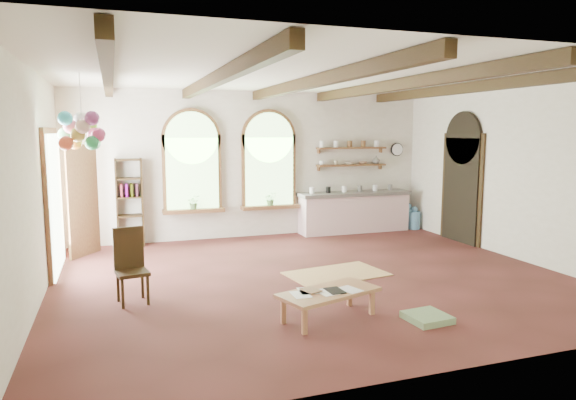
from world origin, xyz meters
name	(u,v)px	position (x,y,z in m)	size (l,w,h in m)	color
floor	(313,277)	(0.00, 0.00, 0.00)	(8.00, 8.00, 0.00)	brown
ceiling_beams	(314,82)	(0.00, 0.00, 3.10)	(6.20, 6.80, 0.18)	#352410
window_left	(192,165)	(-1.40, 3.43, 1.63)	(1.30, 0.28, 2.20)	brown
window_right	(269,163)	(0.30, 3.43, 1.63)	(1.30, 0.28, 2.20)	brown
left_doorway	(54,203)	(-3.95, 1.80, 1.15)	(0.10, 1.90, 2.50)	brown
right_doorway	(461,190)	(3.95, 1.50, 1.10)	(0.10, 1.30, 2.40)	black
kitchen_counter	(354,212)	(2.30, 3.20, 0.48)	(2.68, 0.62, 0.94)	silver
wall_shelf_lower	(351,165)	(2.30, 3.38, 1.55)	(1.70, 0.24, 0.04)	brown
wall_shelf_upper	(352,148)	(2.30, 3.38, 1.95)	(1.70, 0.24, 0.04)	brown
wall_clock	(397,149)	(3.55, 3.45, 1.90)	(0.32, 0.32, 0.04)	black
bookshelf	(130,203)	(-2.70, 3.32, 0.90)	(0.53, 0.32, 1.80)	#352410
coffee_table	(329,294)	(-0.50, -1.80, 0.32)	(1.40, 0.95, 0.37)	#A37B4A
side_chair	(132,282)	(-2.80, -0.36, 0.30)	(0.47, 0.47, 1.03)	#352410
floor_mat	(336,274)	(0.43, 0.01, 0.01)	(1.59, 0.98, 0.02)	tan
floor_cushion	(427,317)	(0.64, -2.26, 0.04)	(0.49, 0.49, 0.08)	gray
water_jug_a	(408,217)	(3.75, 3.20, 0.27)	(0.32, 0.32, 0.62)	#538EB3
water_jug_b	(414,219)	(3.82, 3.03, 0.24)	(0.28, 0.28, 0.55)	#538EB3
balloon_cluster	(82,132)	(-3.41, 0.80, 2.33)	(0.69, 0.75, 1.14)	white
table_book	(305,292)	(-0.80, -1.78, 0.38)	(0.18, 0.26, 0.02)	olive
tablet	(335,291)	(-0.43, -1.84, 0.37)	(0.19, 0.28, 0.01)	black
potted_plant_left	(194,202)	(-1.40, 3.32, 0.85)	(0.27, 0.23, 0.30)	#598C4C
potted_plant_right	(271,199)	(0.30, 3.32, 0.85)	(0.27, 0.23, 0.30)	#598C4C
shelf_cup_a	(322,163)	(1.55, 3.38, 1.62)	(0.12, 0.10, 0.10)	white
shelf_cup_b	(336,163)	(1.90, 3.38, 1.62)	(0.10, 0.10, 0.09)	beige
shelf_bowl_a	(349,163)	(2.25, 3.38, 1.60)	(0.22, 0.22, 0.05)	beige
shelf_bowl_b	(363,163)	(2.60, 3.38, 1.60)	(0.20, 0.20, 0.06)	#8C664C
shelf_vase	(376,160)	(2.95, 3.38, 1.67)	(0.18, 0.18, 0.19)	slate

